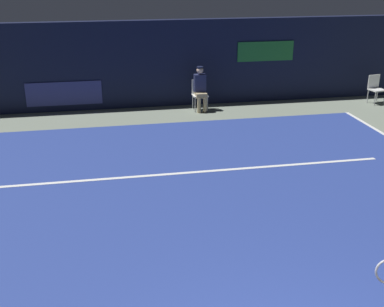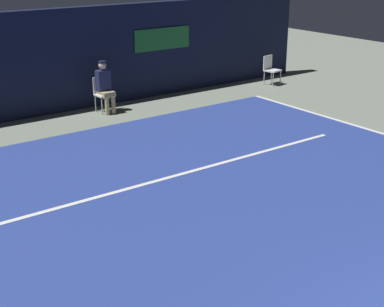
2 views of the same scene
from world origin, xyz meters
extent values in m
plane|color=gray|center=(0.00, 4.43, 0.00)|extent=(32.69, 32.69, 0.00)
cube|color=navy|center=(0.00, 4.43, 0.01)|extent=(10.76, 10.85, 0.01)
cube|color=white|center=(0.00, 6.32, 0.01)|extent=(8.39, 0.10, 0.01)
cube|color=#141933|center=(0.00, 11.75, 1.30)|extent=(16.49, 0.30, 2.60)
cube|color=#1E6B2D|center=(3.30, 11.59, 1.60)|extent=(1.80, 0.04, 0.60)
cube|color=white|center=(1.10, 10.96, 0.46)|extent=(0.45, 0.41, 0.04)
cube|color=white|center=(1.09, 11.16, 0.69)|extent=(0.42, 0.04, 0.42)
cylinder|color=#B2B2B7|center=(0.91, 10.78, 0.23)|extent=(0.03, 0.03, 0.46)
cylinder|color=#B2B2B7|center=(1.29, 10.79, 0.23)|extent=(0.03, 0.03, 0.46)
cylinder|color=#B2B2B7|center=(0.91, 11.12, 0.23)|extent=(0.03, 0.03, 0.46)
cylinder|color=#B2B2B7|center=(1.28, 11.13, 0.23)|extent=(0.03, 0.03, 0.46)
cube|color=tan|center=(1.10, 10.88, 0.50)|extent=(0.33, 0.41, 0.14)
cylinder|color=tan|center=(1.01, 10.70, 0.23)|extent=(0.11, 0.11, 0.46)
cylinder|color=tan|center=(1.19, 10.70, 0.23)|extent=(0.11, 0.11, 0.46)
cube|color=#23284C|center=(1.10, 11.00, 0.83)|extent=(0.34, 0.23, 0.52)
sphere|color=beige|center=(1.10, 11.00, 1.21)|extent=(0.20, 0.20, 0.20)
cylinder|color=#141933|center=(1.10, 11.00, 1.30)|extent=(0.19, 0.19, 0.04)
cube|color=white|center=(6.72, 10.67, 0.44)|extent=(0.50, 0.47, 0.04)
cube|color=white|center=(6.68, 10.86, 0.67)|extent=(0.42, 0.10, 0.42)
cylinder|color=#B2B2B7|center=(6.56, 10.47, 0.22)|extent=(0.03, 0.03, 0.44)
cylinder|color=#B2B2B7|center=(6.93, 10.53, 0.22)|extent=(0.03, 0.03, 0.44)
cylinder|color=#B2B2B7|center=(6.50, 10.80, 0.22)|extent=(0.03, 0.03, 0.44)
cylinder|color=#B2B2B7|center=(6.87, 10.87, 0.22)|extent=(0.03, 0.03, 0.44)
camera|label=1|loc=(-1.83, -3.08, 4.17)|focal=46.05mm
camera|label=2|loc=(-5.41, -1.71, 4.04)|focal=52.95mm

